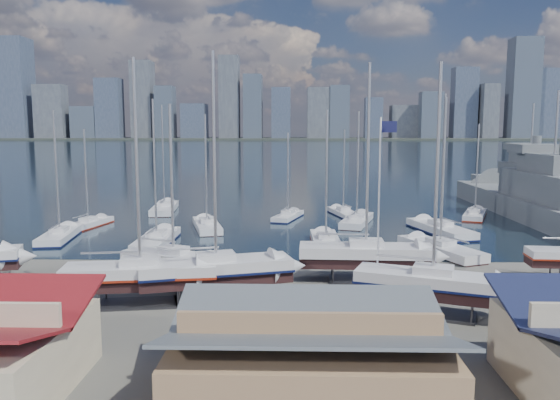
{
  "coord_description": "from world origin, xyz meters",
  "views": [
    {
      "loc": [
        -0.7,
        -49.24,
        12.12
      ],
      "look_at": [
        -2.19,
        8.0,
        4.64
      ],
      "focal_mm": 35.0,
      "sensor_mm": 36.0,
      "label": 1
    }
  ],
  "objects_px": {
    "naval_ship_east": "(551,210)",
    "car_a": "(210,328)",
    "flagpole": "(380,197)",
    "naval_ship_west": "(529,189)"
  },
  "relations": [
    {
      "from": "flagpole",
      "to": "naval_ship_west",
      "type": "bearing_deg",
      "value": 59.12
    },
    {
      "from": "naval_ship_east",
      "to": "naval_ship_west",
      "type": "distance_m",
      "value": 25.73
    },
    {
      "from": "naval_ship_east",
      "to": "naval_ship_west",
      "type": "height_order",
      "value": "naval_ship_east"
    },
    {
      "from": "car_a",
      "to": "flagpole",
      "type": "height_order",
      "value": "flagpole"
    },
    {
      "from": "naval_ship_west",
      "to": "car_a",
      "type": "height_order",
      "value": "naval_ship_west"
    },
    {
      "from": "naval_ship_east",
      "to": "car_a",
      "type": "height_order",
      "value": "naval_ship_east"
    },
    {
      "from": "naval_ship_east",
      "to": "flagpole",
      "type": "distance_m",
      "value": 44.14
    },
    {
      "from": "naval_ship_west",
      "to": "car_a",
      "type": "xyz_separation_m",
      "value": [
        -45.77,
        -65.35,
        -1.03
      ]
    },
    {
      "from": "flagpole",
      "to": "naval_ship_east",
      "type": "bearing_deg",
      "value": 51.0
    },
    {
      "from": "car_a",
      "to": "flagpole",
      "type": "xyz_separation_m",
      "value": [
        10.73,
        6.74,
        6.86
      ]
    }
  ]
}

